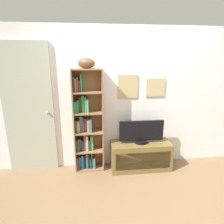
% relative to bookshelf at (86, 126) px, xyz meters
% --- Properties ---
extents(ground, '(5.20, 5.20, 0.04)m').
position_rel_bookshelf_xyz_m(ground, '(0.75, -1.01, -0.77)').
color(ground, '#7D6144').
extents(back_wall, '(4.80, 0.08, 2.33)m').
position_rel_bookshelf_xyz_m(back_wall, '(0.75, 0.12, 0.41)').
color(back_wall, silver).
rests_on(back_wall, ground).
extents(bookshelf, '(0.48, 0.25, 1.68)m').
position_rel_bookshelf_xyz_m(bookshelf, '(0.00, 0.00, 0.00)').
color(bookshelf, '#90633D').
rests_on(bookshelf, ground).
extents(football, '(0.30, 0.24, 0.15)m').
position_rel_bookshelf_xyz_m(football, '(0.04, -0.03, 1.00)').
color(football, brown).
rests_on(football, bookshelf).
extents(tv_stand, '(1.00, 0.40, 0.47)m').
position_rel_bookshelf_xyz_m(tv_stand, '(0.90, -0.11, -0.52)').
color(tv_stand, brown).
rests_on(tv_stand, ground).
extents(television, '(0.74, 0.22, 0.38)m').
position_rel_bookshelf_xyz_m(television, '(0.90, -0.11, -0.10)').
color(television, black).
rests_on(television, tv_stand).
extents(door, '(0.77, 0.09, 2.08)m').
position_rel_bookshelf_xyz_m(door, '(-0.89, 0.07, 0.29)').
color(door, '#A5A997').
rests_on(door, ground).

